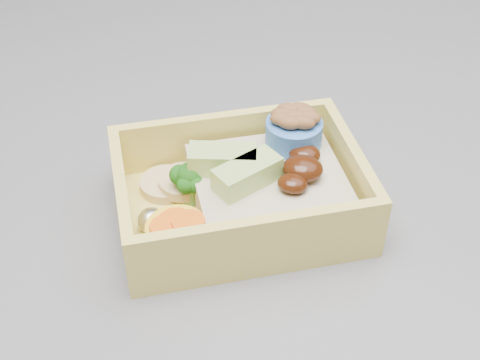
# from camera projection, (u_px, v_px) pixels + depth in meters

# --- Properties ---
(bento_box) EXTENTS (0.19, 0.17, 0.06)m
(bento_box) POSITION_uv_depth(u_px,v_px,m) (247.00, 189.00, 0.45)
(bento_box) COLOR #E4CF5E
(bento_box) RESTS_ON island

